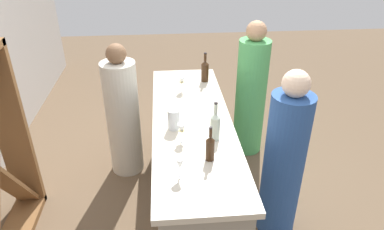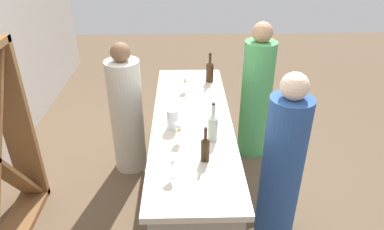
# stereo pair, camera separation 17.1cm
# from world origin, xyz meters

# --- Properties ---
(ground_plane) EXTENTS (12.00, 12.00, 0.00)m
(ground_plane) POSITION_xyz_m (0.00, 0.00, 0.00)
(ground_plane) COLOR brown
(bar_counter) EXTENTS (2.41, 0.72, 0.95)m
(bar_counter) POSITION_xyz_m (0.00, 0.00, 0.48)
(bar_counter) COLOR gray
(bar_counter) RESTS_ON ground
(wine_bottle_leftmost_amber_brown) EXTENTS (0.07, 0.07, 0.29)m
(wine_bottle_leftmost_amber_brown) POSITION_xyz_m (-0.61, -0.08, 1.06)
(wine_bottle_leftmost_amber_brown) COLOR #331E0F
(wine_bottle_leftmost_amber_brown) RESTS_ON bar_counter
(wine_bottle_second_left_clear_pale) EXTENTS (0.08, 0.08, 0.34)m
(wine_bottle_second_left_clear_pale) POSITION_xyz_m (-0.33, -0.16, 1.08)
(wine_bottle_second_left_clear_pale) COLOR #B7C6B2
(wine_bottle_second_left_clear_pale) RESTS_ON bar_counter
(wine_bottle_center_amber_brown) EXTENTS (0.08, 0.08, 0.33)m
(wine_bottle_center_amber_brown) POSITION_xyz_m (0.86, -0.22, 1.08)
(wine_bottle_center_amber_brown) COLOR #331E0F
(wine_bottle_center_amber_brown) RESTS_ON bar_counter
(wine_glass_near_left) EXTENTS (0.08, 0.08, 0.16)m
(wine_glass_near_left) POSITION_xyz_m (0.62, 0.05, 1.07)
(wine_glass_near_left) COLOR white
(wine_glass_near_left) RESTS_ON bar_counter
(wine_glass_near_center) EXTENTS (0.07, 0.07, 0.16)m
(wine_glass_near_center) POSITION_xyz_m (-0.34, 0.11, 1.07)
(wine_glass_near_center) COLOR white
(wine_glass_near_center) RESTS_ON bar_counter
(wine_glass_near_right) EXTENTS (0.07, 0.07, 0.16)m
(wine_glass_near_right) POSITION_xyz_m (-0.80, 0.15, 1.06)
(wine_glass_near_right) COLOR white
(wine_glass_near_right) RESTS_ON bar_counter
(water_pitcher) EXTENTS (0.11, 0.11, 0.18)m
(water_pitcher) POSITION_xyz_m (-0.13, 0.17, 1.04)
(water_pitcher) COLOR silver
(water_pitcher) RESTS_ON bar_counter
(person_left_guest) EXTENTS (0.45, 0.45, 1.62)m
(person_left_guest) POSITION_xyz_m (0.88, -0.77, 0.75)
(person_left_guest) COLOR #4CA559
(person_left_guest) RESTS_ON ground
(person_center_guest) EXTENTS (0.40, 0.40, 1.58)m
(person_center_guest) POSITION_xyz_m (-0.42, -0.75, 0.73)
(person_center_guest) COLOR #284C8C
(person_center_guest) RESTS_ON ground
(person_right_guest) EXTENTS (0.43, 0.43, 1.50)m
(person_right_guest) POSITION_xyz_m (0.60, 0.70, 0.69)
(person_right_guest) COLOR beige
(person_right_guest) RESTS_ON ground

